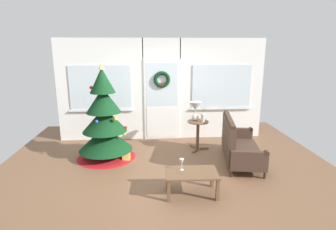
{
  "coord_description": "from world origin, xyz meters",
  "views": [
    {
      "loc": [
        -0.33,
        -4.83,
        2.34
      ],
      "look_at": [
        0.05,
        0.55,
        1.0
      ],
      "focal_mm": 29.44,
      "sensor_mm": 36.0,
      "label": 1
    }
  ],
  "objects_px": {
    "gift_box": "(126,156)",
    "flower_vase": "(203,117)",
    "settee_sofa": "(237,145)",
    "wine_glass": "(182,162)",
    "christmas_tree": "(105,124)",
    "table_lamp": "(195,109)",
    "side_table": "(198,129)",
    "coffee_table": "(192,175)"
  },
  "relations": [
    {
      "from": "settee_sofa",
      "to": "gift_box",
      "type": "height_order",
      "value": "settee_sofa"
    },
    {
      "from": "side_table",
      "to": "wine_glass",
      "type": "distance_m",
      "value": 1.98
    },
    {
      "from": "coffee_table",
      "to": "gift_box",
      "type": "xyz_separation_m",
      "value": [
        -1.17,
        1.46,
        -0.25
      ]
    },
    {
      "from": "wine_glass",
      "to": "gift_box",
      "type": "height_order",
      "value": "wine_glass"
    },
    {
      "from": "flower_vase",
      "to": "coffee_table",
      "type": "distance_m",
      "value": 2.05
    },
    {
      "from": "side_table",
      "to": "coffee_table",
      "type": "distance_m",
      "value": 2.04
    },
    {
      "from": "side_table",
      "to": "coffee_table",
      "type": "height_order",
      "value": "side_table"
    },
    {
      "from": "gift_box",
      "to": "table_lamp",
      "type": "bearing_deg",
      "value": 19.67
    },
    {
      "from": "coffee_table",
      "to": "wine_glass",
      "type": "height_order",
      "value": "wine_glass"
    },
    {
      "from": "settee_sofa",
      "to": "table_lamp",
      "type": "height_order",
      "value": "table_lamp"
    },
    {
      "from": "settee_sofa",
      "to": "wine_glass",
      "type": "relative_size",
      "value": 8.44
    },
    {
      "from": "table_lamp",
      "to": "coffee_table",
      "type": "height_order",
      "value": "table_lamp"
    },
    {
      "from": "coffee_table",
      "to": "christmas_tree",
      "type": "bearing_deg",
      "value": 134.36
    },
    {
      "from": "flower_vase",
      "to": "wine_glass",
      "type": "bearing_deg",
      "value": -110.92
    },
    {
      "from": "gift_box",
      "to": "flower_vase",
      "type": "bearing_deg",
      "value": 14.88
    },
    {
      "from": "christmas_tree",
      "to": "flower_vase",
      "type": "bearing_deg",
      "value": 7.19
    },
    {
      "from": "coffee_table",
      "to": "gift_box",
      "type": "distance_m",
      "value": 1.89
    },
    {
      "from": "settee_sofa",
      "to": "flower_vase",
      "type": "relative_size",
      "value": 4.7
    },
    {
      "from": "settee_sofa",
      "to": "wine_glass",
      "type": "distance_m",
      "value": 1.71
    },
    {
      "from": "side_table",
      "to": "wine_glass",
      "type": "relative_size",
      "value": 3.52
    },
    {
      "from": "side_table",
      "to": "flower_vase",
      "type": "relative_size",
      "value": 1.96
    },
    {
      "from": "table_lamp",
      "to": "flower_vase",
      "type": "relative_size",
      "value": 1.26
    },
    {
      "from": "flower_vase",
      "to": "wine_glass",
      "type": "height_order",
      "value": "flower_vase"
    },
    {
      "from": "wine_glass",
      "to": "settee_sofa",
      "type": "bearing_deg",
      "value": 40.96
    },
    {
      "from": "flower_vase",
      "to": "gift_box",
      "type": "distance_m",
      "value": 1.91
    },
    {
      "from": "gift_box",
      "to": "side_table",
      "type": "bearing_deg",
      "value": 17.71
    },
    {
      "from": "table_lamp",
      "to": "wine_glass",
      "type": "height_order",
      "value": "table_lamp"
    },
    {
      "from": "gift_box",
      "to": "wine_glass",
      "type": "bearing_deg",
      "value": -53.59
    },
    {
      "from": "side_table",
      "to": "flower_vase",
      "type": "distance_m",
      "value": 0.34
    },
    {
      "from": "christmas_tree",
      "to": "side_table",
      "type": "height_order",
      "value": "christmas_tree"
    },
    {
      "from": "christmas_tree",
      "to": "table_lamp",
      "type": "xyz_separation_m",
      "value": [
        2.0,
        0.37,
        0.22
      ]
    },
    {
      "from": "table_lamp",
      "to": "wine_glass",
      "type": "bearing_deg",
      "value": -105.62
    },
    {
      "from": "christmas_tree",
      "to": "settee_sofa",
      "type": "distance_m",
      "value": 2.81
    },
    {
      "from": "side_table",
      "to": "coffee_table",
      "type": "relative_size",
      "value": 0.8
    },
    {
      "from": "flower_vase",
      "to": "christmas_tree",
      "type": "bearing_deg",
      "value": -172.81
    },
    {
      "from": "christmas_tree",
      "to": "coffee_table",
      "type": "bearing_deg",
      "value": -45.64
    },
    {
      "from": "table_lamp",
      "to": "coffee_table",
      "type": "distance_m",
      "value": 2.15
    },
    {
      "from": "coffee_table",
      "to": "gift_box",
      "type": "height_order",
      "value": "coffee_table"
    },
    {
      "from": "flower_vase",
      "to": "side_table",
      "type": "bearing_deg",
      "value": 149.04
    },
    {
      "from": "wine_glass",
      "to": "gift_box",
      "type": "xyz_separation_m",
      "value": [
        -1.01,
        1.38,
        -0.44
      ]
    },
    {
      "from": "table_lamp",
      "to": "flower_vase",
      "type": "xyz_separation_m",
      "value": [
        0.16,
        -0.1,
        -0.17
      ]
    },
    {
      "from": "wine_glass",
      "to": "gift_box",
      "type": "relative_size",
      "value": 1.2
    }
  ]
}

